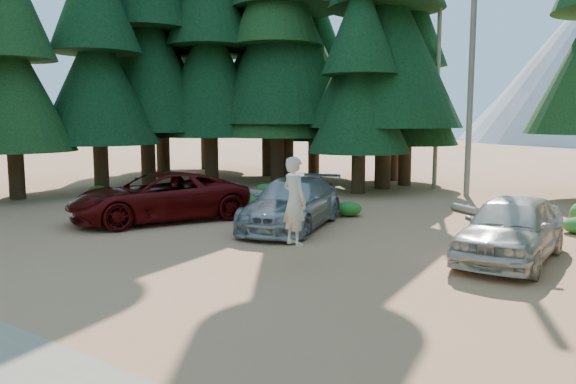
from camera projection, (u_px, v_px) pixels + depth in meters
name	position (u px, v px, depth m)	size (l,w,h in m)	color
ground	(221.00, 264.00, 12.58)	(160.00, 160.00, 0.00)	#B6784D
forest_belt_north	(452.00, 193.00, 24.68)	(36.00, 7.00, 22.00)	black
forest_belt_west	(21.00, 193.00, 24.76)	(6.00, 22.00, 22.00)	black
snag_front	(472.00, 51.00, 23.05)	(0.24, 0.24, 12.00)	gray
snag_back	(438.00, 80.00, 25.54)	(0.20, 0.20, 10.00)	gray
red_pickup	(159.00, 197.00, 17.84)	(2.58, 5.61, 1.56)	#540707
silver_minivan_center	(292.00, 203.00, 16.72)	(2.04, 5.03, 1.46)	#97999E
silver_minivan_right	(511.00, 228.00, 12.79)	(1.79, 4.46, 1.52)	beige
frisbee_player	(295.00, 201.00, 12.33)	(0.83, 0.68, 1.96)	beige
log_left	(281.00, 196.00, 22.56)	(0.31, 0.31, 4.37)	gray
log_mid	(484.00, 213.00, 18.55)	(0.27, 0.27, 3.26)	gray
shrub_far_left	(247.00, 203.00, 19.89)	(0.99, 0.99, 0.54)	#29691F
shrub_left	(266.00, 189.00, 24.32)	(0.85, 0.85, 0.47)	#29691F
shrub_center_left	(348.00, 209.00, 18.79)	(0.90, 0.90, 0.50)	#29691F
shrub_center_right	(511.00, 211.00, 17.86)	(1.15, 1.15, 0.63)	#29691F
shrub_edge_west	(98.00, 190.00, 23.97)	(0.75, 0.75, 0.41)	#29691F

